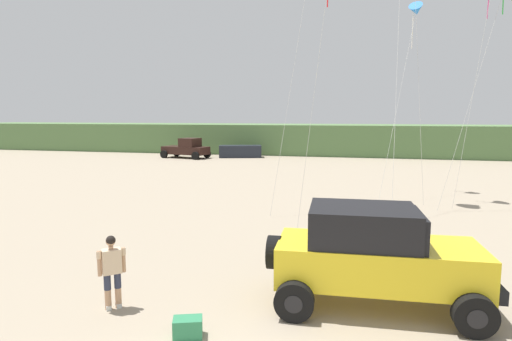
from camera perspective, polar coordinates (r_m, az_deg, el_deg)
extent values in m
cube|color=#567A47|center=(47.60, 10.17, 4.14)|extent=(90.00, 7.83, 3.19)
cube|color=yellow|center=(10.07, 15.92, -11.75)|extent=(4.49, 2.06, 0.90)
cube|color=yellow|center=(10.25, 25.34, -9.68)|extent=(1.18, 1.75, 0.12)
cube|color=black|center=(9.80, 14.04, -7.04)|extent=(2.39, 1.87, 0.80)
cube|color=black|center=(9.96, 21.00, -7.32)|extent=(0.18, 1.67, 0.72)
cube|color=black|center=(10.63, 28.51, -12.90)|extent=(0.29, 1.81, 0.28)
cylinder|color=black|center=(10.08, 2.45, -10.85)|extent=(0.34, 0.79, 0.77)
cylinder|color=black|center=(11.52, 24.24, -12.77)|extent=(0.85, 0.34, 0.84)
cylinder|color=black|center=(11.52, 24.24, -12.77)|extent=(0.39, 0.34, 0.38)
cylinder|color=black|center=(9.68, 27.21, -16.88)|extent=(0.85, 0.34, 0.84)
cylinder|color=black|center=(9.68, 27.21, -16.88)|extent=(0.39, 0.34, 0.38)
cylinder|color=black|center=(11.22, 6.15, -12.68)|extent=(0.85, 0.34, 0.84)
cylinder|color=black|center=(11.22, 6.15, -12.68)|extent=(0.39, 0.34, 0.38)
cylinder|color=black|center=(9.32, 5.12, -17.02)|extent=(0.85, 0.34, 0.84)
cylinder|color=black|center=(9.32, 5.12, -17.02)|extent=(0.39, 0.34, 0.38)
cylinder|color=tan|center=(10.35, -19.16, -15.88)|extent=(0.14, 0.14, 0.49)
cylinder|color=#2D3347|center=(10.20, -19.26, -13.85)|extent=(0.15, 0.15, 0.36)
cube|color=silver|center=(10.46, -19.15, -16.79)|extent=(0.25, 0.27, 0.10)
cylinder|color=tan|center=(10.38, -17.91, -15.76)|extent=(0.14, 0.14, 0.49)
cylinder|color=#2D3347|center=(10.24, -18.01, -13.73)|extent=(0.15, 0.15, 0.36)
cube|color=silver|center=(10.50, -17.91, -16.66)|extent=(0.25, 0.27, 0.10)
cube|color=beige|center=(10.07, -18.74, -11.40)|extent=(0.47, 0.46, 0.54)
cylinder|color=tan|center=(10.04, -20.20, -11.58)|extent=(0.09, 0.09, 0.56)
cylinder|color=beige|center=(9.98, -20.25, -10.55)|extent=(0.11, 0.11, 0.16)
cylinder|color=tan|center=(10.11, -17.28, -11.31)|extent=(0.09, 0.09, 0.56)
cylinder|color=beige|center=(10.05, -17.33, -10.29)|extent=(0.11, 0.11, 0.16)
cylinder|color=tan|center=(9.97, -18.81, -9.71)|extent=(0.10, 0.10, 0.08)
sphere|color=tan|center=(9.93, -18.85, -8.91)|extent=(0.21, 0.21, 0.21)
sphere|color=black|center=(9.91, -18.84, -8.82)|extent=(0.21, 0.21, 0.21)
cube|color=#2D7F51|center=(8.89, -9.11, -20.00)|extent=(0.65, 0.53, 0.38)
cube|color=black|center=(42.88, -9.40, 2.68)|extent=(4.90, 2.82, 0.76)
cube|color=black|center=(42.51, -8.81, 3.73)|extent=(1.94, 2.10, 0.84)
cylinder|color=black|center=(42.77, -6.55, 2.21)|extent=(0.80, 0.41, 0.76)
cylinder|color=black|center=(41.01, -8.11, 1.96)|extent=(0.80, 0.41, 0.76)
cylinder|color=black|center=(44.84, -10.56, 2.37)|extent=(0.80, 0.41, 0.76)
cylinder|color=black|center=(43.17, -12.20, 2.14)|extent=(0.80, 0.41, 0.76)
cube|color=#1E232D|center=(43.03, -2.13, 2.58)|extent=(4.51, 2.81, 1.20)
cylinder|color=silver|center=(16.37, 7.90, 11.05)|extent=(1.00, 1.61, 10.54)
cylinder|color=silver|center=(21.82, 27.06, 9.45)|extent=(2.97, 2.77, 10.57)
cylinder|color=#E04C93|center=(23.06, 28.63, 19.10)|extent=(0.05, 0.18, 1.38)
cylinder|color=silver|center=(21.62, 26.99, 9.03)|extent=(1.48, 1.60, 10.23)
cylinder|color=silver|center=(22.51, 20.82, 13.36)|extent=(0.82, 2.51, 13.44)
cylinder|color=silver|center=(19.45, 5.15, 13.92)|extent=(1.32, 3.98, 12.84)
cone|color=blue|center=(26.79, 20.63, 19.43)|extent=(1.15, 1.19, 1.10)
cylinder|color=white|center=(26.55, 20.17, 17.07)|extent=(0.05, 0.06, 1.91)
cylinder|color=silver|center=(23.27, 18.52, 8.99)|extent=(1.95, 5.66, 9.99)
cylinder|color=silver|center=(19.55, 18.26, 11.22)|extent=(0.39, 5.67, 11.26)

